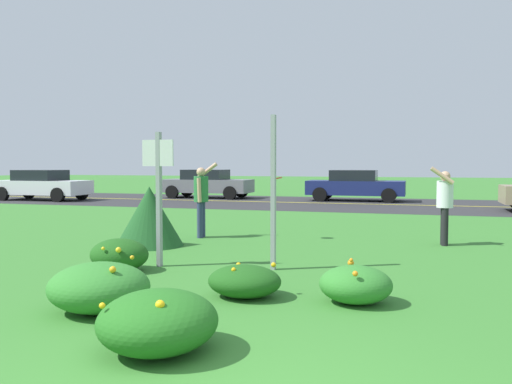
# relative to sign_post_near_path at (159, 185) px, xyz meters

# --- Properties ---
(ground_plane) EXTENTS (120.00, 120.00, 0.00)m
(ground_plane) POSITION_rel_sign_post_near_path_xyz_m (2.91, 5.05, -1.38)
(ground_plane) COLOR #387A2D
(highway_strip) EXTENTS (120.00, 8.61, 0.01)m
(highway_strip) POSITION_rel_sign_post_near_path_xyz_m (2.91, 15.13, -1.38)
(highway_strip) COLOR #2D2D30
(highway_strip) RESTS_ON ground
(highway_center_stripe) EXTENTS (120.00, 0.16, 0.00)m
(highway_center_stripe) POSITION_rel_sign_post_near_path_xyz_m (2.91, 15.13, -1.37)
(highway_center_stripe) COLOR yellow
(highway_center_stripe) RESTS_ON ground
(daylily_clump_front_center) EXTENTS (0.96, 0.82, 0.44)m
(daylily_clump_front_center) POSITION_rel_sign_post_near_path_xyz_m (2.02, -1.54, -1.17)
(daylily_clump_front_center) COLOR #1E5619
(daylily_clump_front_center) RESTS_ON ground
(daylily_clump_mid_right) EXTENTS (0.90, 0.82, 0.51)m
(daylily_clump_mid_right) POSITION_rel_sign_post_near_path_xyz_m (3.43, -1.42, -1.14)
(daylily_clump_mid_right) COLOR #337F2D
(daylily_clump_mid_right) RESTS_ON ground
(daylily_clump_mid_left) EXTENTS (1.10, 1.15, 0.57)m
(daylily_clump_mid_left) POSITION_rel_sign_post_near_path_xyz_m (1.89, -3.67, -1.10)
(daylily_clump_mid_left) COLOR #23661E
(daylily_clump_mid_left) RESTS_ON ground
(daylily_clump_front_right) EXTENTS (0.97, 0.83, 0.53)m
(daylily_clump_front_right) POSITION_rel_sign_post_near_path_xyz_m (-0.44, -0.53, -1.12)
(daylily_clump_front_right) COLOR #1E5619
(daylily_clump_front_right) RESTS_ON ground
(daylily_clump_near_camera) EXTENTS (1.20, 1.12, 0.59)m
(daylily_clump_near_camera) POSITION_rel_sign_post_near_path_xyz_m (0.61, -2.68, -1.09)
(daylily_clump_near_camera) COLOR #337F2D
(daylily_clump_near_camera) RESTS_ON ground
(sign_post_near_path) EXTENTS (0.56, 0.10, 2.26)m
(sign_post_near_path) POSITION_rel_sign_post_near_path_xyz_m (0.00, 0.00, 0.00)
(sign_post_near_path) COLOR #93969B
(sign_post_near_path) RESTS_ON ground
(sign_post_by_roadside) EXTENTS (0.07, 0.10, 2.52)m
(sign_post_by_roadside) POSITION_rel_sign_post_near_path_xyz_m (1.91, 0.31, -0.12)
(sign_post_by_roadside) COLOR #93969B
(sign_post_by_roadside) RESTS_ON ground
(evergreen_shrub_side) EXTENTS (1.43, 1.43, 1.26)m
(evergreen_shrub_side) POSITION_rel_sign_post_near_path_xyz_m (-1.24, 1.96, -0.75)
(evergreen_shrub_side) COLOR #1E5123
(evergreen_shrub_side) RESTS_ON ground
(person_thrower_green_shirt) EXTENTS (0.51, 0.51, 1.77)m
(person_thrower_green_shirt) POSITION_rel_sign_post_near_path_xyz_m (-0.70, 3.47, -0.39)
(person_thrower_green_shirt) COLOR #287038
(person_thrower_green_shirt) RESTS_ON ground
(person_catcher_white_shirt) EXTENTS (0.49, 0.51, 1.68)m
(person_catcher_white_shirt) POSITION_rel_sign_post_near_path_xyz_m (4.71, 3.89, -0.43)
(person_catcher_white_shirt) COLOR silver
(person_catcher_white_shirt) RESTS_ON ground
(frisbee_red) EXTENTS (0.27, 0.27, 0.08)m
(frisbee_red) POSITION_rel_sign_post_near_path_xyz_m (1.08, 3.64, 0.02)
(frisbee_red) COLOR red
(car_white_leftmost) EXTENTS (4.50, 2.00, 1.45)m
(car_white_leftmost) POSITION_rel_sign_post_near_path_xyz_m (-13.08, 13.20, -0.64)
(car_white_leftmost) COLOR silver
(car_white_leftmost) RESTS_ON ground
(car_gray_center_left) EXTENTS (4.50, 2.00, 1.45)m
(car_gray_center_left) POSITION_rel_sign_post_near_path_xyz_m (-6.14, 17.07, -0.64)
(car_gray_center_left) COLOR slate
(car_gray_center_left) RESTS_ON ground
(car_navy_center_right) EXTENTS (4.50, 2.00, 1.45)m
(car_navy_center_right) POSITION_rel_sign_post_near_path_xyz_m (1.37, 17.07, -0.64)
(car_navy_center_right) COLOR navy
(car_navy_center_right) RESTS_ON ground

